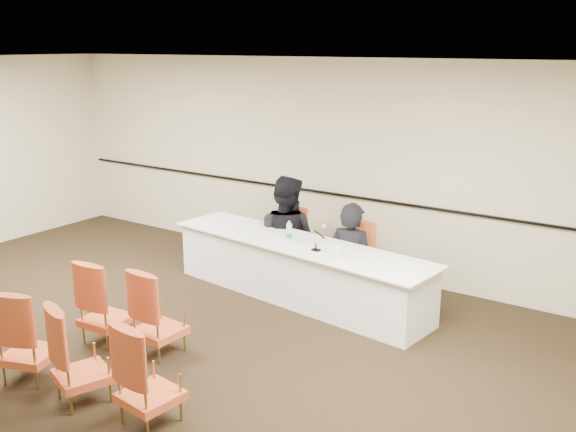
% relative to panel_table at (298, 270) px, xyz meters
% --- Properties ---
extents(floor, '(10.00, 10.00, 0.00)m').
position_rel_panel_table_xyz_m(floor, '(-0.37, -2.67, -0.37)').
color(floor, black).
rests_on(floor, ground).
extents(ceiling, '(10.00, 10.00, 0.00)m').
position_rel_panel_table_xyz_m(ceiling, '(-0.37, -2.67, 2.63)').
color(ceiling, white).
rests_on(ceiling, ground).
extents(wall_back, '(10.00, 0.04, 3.00)m').
position_rel_panel_table_xyz_m(wall_back, '(-0.37, 1.33, 1.13)').
color(wall_back, beige).
rests_on(wall_back, ground).
extents(wall_rail, '(9.80, 0.04, 0.03)m').
position_rel_panel_table_xyz_m(wall_rail, '(-0.37, 1.29, 0.73)').
color(wall_rail, black).
rests_on(wall_rail, wall_back).
extents(panel_table, '(3.82, 1.30, 0.75)m').
position_rel_panel_table_xyz_m(panel_table, '(0.00, 0.00, 0.00)').
color(panel_table, white).
rests_on(panel_table, ground).
extents(panelist_main, '(0.66, 0.45, 1.75)m').
position_rel_panel_table_xyz_m(panelist_main, '(0.49, 0.50, -0.02)').
color(panelist_main, black).
rests_on(panelist_main, ground).
extents(panelist_main_chair, '(0.55, 0.55, 0.95)m').
position_rel_panel_table_xyz_m(panelist_main_chair, '(0.49, 0.50, 0.10)').
color(panelist_main_chair, '#D05325').
rests_on(panelist_main_chair, ground).
extents(panelist_second, '(1.02, 0.85, 1.91)m').
position_rel_panel_table_xyz_m(panelist_second, '(-0.64, 0.64, 0.10)').
color(panelist_second, black).
rests_on(panelist_second, ground).
extents(panelist_second_chair, '(0.55, 0.55, 0.95)m').
position_rel_panel_table_xyz_m(panelist_second_chair, '(-0.64, 0.64, 0.10)').
color(panelist_second_chair, '#D05325').
rests_on(panelist_second_chair, ground).
extents(papers, '(0.35, 0.30, 0.00)m').
position_rel_panel_table_xyz_m(papers, '(0.44, -0.12, 0.38)').
color(papers, white).
rests_on(papers, panel_table).
extents(microphone, '(0.12, 0.23, 0.31)m').
position_rel_panel_table_xyz_m(microphone, '(0.36, -0.17, 0.53)').
color(microphone, black).
rests_on(microphone, panel_table).
extents(water_bottle, '(0.09, 0.09, 0.25)m').
position_rel_panel_table_xyz_m(water_bottle, '(-0.14, 0.00, 0.50)').
color(water_bottle, teal).
rests_on(water_bottle, panel_table).
extents(drinking_glass, '(0.08, 0.08, 0.10)m').
position_rel_panel_table_xyz_m(drinking_glass, '(-0.03, -0.05, 0.42)').
color(drinking_glass, silver).
rests_on(drinking_glass, panel_table).
extents(coffee_cup, '(0.10, 0.10, 0.14)m').
position_rel_panel_table_xyz_m(coffee_cup, '(0.72, -0.25, 0.45)').
color(coffee_cup, white).
rests_on(coffee_cup, panel_table).
extents(aud_chair_front_left, '(0.53, 0.53, 0.95)m').
position_rel_panel_table_xyz_m(aud_chair_front_left, '(-1.05, -2.22, 0.10)').
color(aud_chair_front_left, '#D05325').
rests_on(aud_chair_front_left, ground).
extents(aud_chair_front_mid, '(0.53, 0.53, 0.95)m').
position_rel_panel_table_xyz_m(aud_chair_front_mid, '(-0.37, -2.10, 0.10)').
color(aud_chair_front_mid, '#D05325').
rests_on(aud_chair_front_mid, ground).
extents(aud_chair_back_left, '(0.64, 0.64, 0.95)m').
position_rel_panel_table_xyz_m(aud_chair_back_left, '(-1.03, -3.19, 0.10)').
color(aud_chair_back_left, '#D05325').
rests_on(aud_chair_back_left, ground).
extents(aud_chair_back_mid, '(0.64, 0.64, 0.95)m').
position_rel_panel_table_xyz_m(aud_chair_back_mid, '(-0.27, -3.16, 0.10)').
color(aud_chair_back_mid, '#D05325').
rests_on(aud_chair_back_mid, ground).
extents(aud_chair_back_right, '(0.55, 0.55, 0.95)m').
position_rel_panel_table_xyz_m(aud_chair_back_right, '(0.50, -3.07, 0.10)').
color(aud_chair_back_right, '#D05325').
rests_on(aud_chair_back_right, ground).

